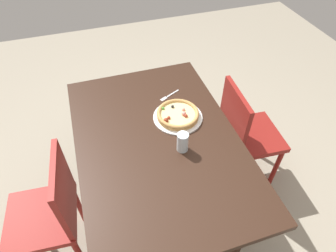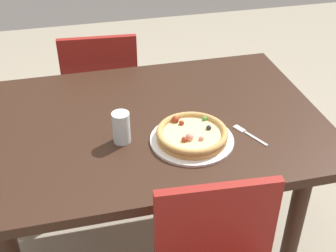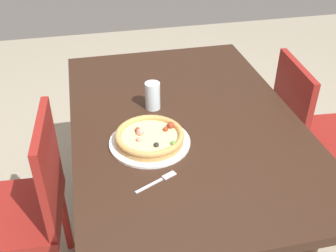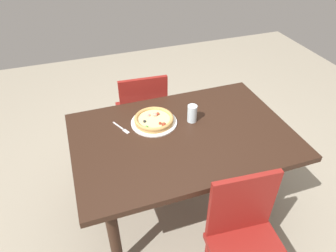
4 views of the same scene
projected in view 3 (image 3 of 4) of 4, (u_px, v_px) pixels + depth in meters
The scene contains 8 objects.
ground_plane at pixel (181, 237), 2.10m from camera, with size 6.00×6.00×0.00m, color #9E937F.
dining_table at pixel (184, 137), 1.73m from camera, with size 1.41×0.94×0.75m.
chair_near at pixel (27, 205), 1.63m from camera, with size 0.43×0.43×0.88m.
chair_far at pixel (307, 134), 2.04m from camera, with size 0.43×0.43×0.88m.
plate at pixel (150, 142), 1.53m from camera, with size 0.31×0.31×0.01m, color white.
pizza at pixel (150, 137), 1.52m from camera, with size 0.27×0.27×0.05m.
fork at pixel (159, 180), 1.36m from camera, with size 0.09×0.16×0.00m.
drinking_glass at pixel (153, 96), 1.71m from camera, with size 0.07×0.07×0.12m, color silver.
Camera 3 is at (1.36, -0.37, 1.67)m, focal length 42.70 mm.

